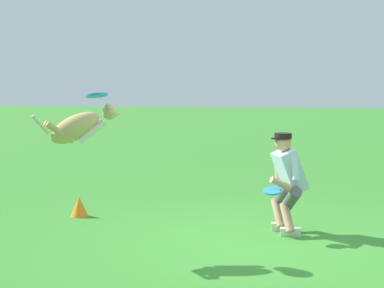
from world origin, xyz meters
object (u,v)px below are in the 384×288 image
frisbee_flying (97,95)px  frisbee_held (272,191)px  person (287,180)px  training_cone (79,207)px  dog (79,127)px

frisbee_flying → frisbee_held: (-2.03, -0.62, -1.18)m
frisbee_flying → frisbee_held: bearing=-163.0°
person → frisbee_held: 0.40m
frisbee_held → frisbee_flying: bearing=17.0°
frisbee_held → training_cone: 2.94m
person → training_cone: (2.92, -0.64, -0.55)m
frisbee_flying → training_cone: bearing=-66.3°
dog → frisbee_flying: bearing=10.3°
dog → training_cone: (0.53, -1.73, -1.30)m
frisbee_flying → frisbee_held: frisbee_flying is taller
person → frisbee_held: person is taller
frisbee_flying → frisbee_held: 2.43m
training_cone → frisbee_held: bearing=160.3°
frisbee_held → training_cone: (2.73, -0.98, -0.47)m
person → frisbee_flying: bearing=0.8°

